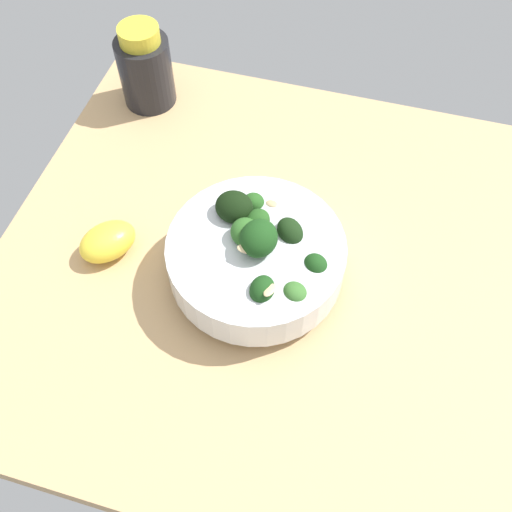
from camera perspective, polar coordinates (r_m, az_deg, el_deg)
ground_plane at (r=70.07cm, az=0.12°, el=-0.76°), size 60.54×60.54×3.40cm
bowl_of_broccoli at (r=63.85cm, az=0.05°, el=0.06°), size 19.40×19.40×10.20cm
lemon_wedge at (r=69.71cm, az=-14.24°, el=1.38°), size 8.36×8.02×3.69cm
bottle_tall at (r=84.39cm, az=-10.73°, el=17.53°), size 7.27×7.27×11.59cm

